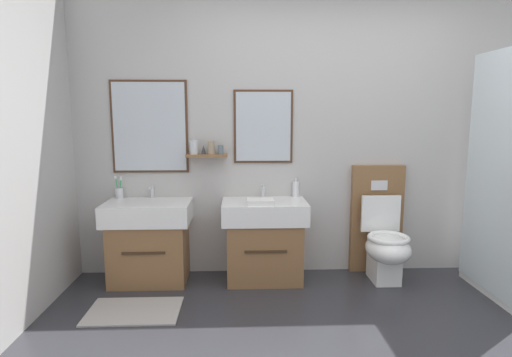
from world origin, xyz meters
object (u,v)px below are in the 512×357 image
object	(u,v)px
vanity_sink_left	(149,240)
toilet	(382,237)
toothbrush_cup	(119,192)
folded_hand_towel	(261,202)
vanity_sink_right	(264,238)
soap_dispenser	(296,189)

from	to	relation	value
vanity_sink_left	toilet	distance (m)	2.06
vanity_sink_left	toothbrush_cup	size ratio (longest dim) A/B	3.50
toothbrush_cup	folded_hand_towel	size ratio (longest dim) A/B	0.95
vanity_sink_left	folded_hand_towel	xyz separation A→B (m)	(0.97, -0.14, 0.36)
vanity_sink_left	vanity_sink_right	distance (m)	1.01
toilet	folded_hand_towel	distance (m)	1.16
toothbrush_cup	soap_dispenser	xyz separation A→B (m)	(1.59, 0.01, 0.02)
toothbrush_cup	folded_hand_towel	world-z (taller)	toothbrush_cup
vanity_sink_right	soap_dispenser	distance (m)	0.53
folded_hand_towel	vanity_sink_right	bearing A→B (deg)	73.95
vanity_sink_left	toothbrush_cup	xyz separation A→B (m)	(-0.29, 0.16, 0.39)
soap_dispenser	folded_hand_towel	distance (m)	0.46
vanity_sink_right	toothbrush_cup	world-z (taller)	toothbrush_cup
vanity_sink_right	toothbrush_cup	bearing A→B (deg)	172.95
toilet	toothbrush_cup	xyz separation A→B (m)	(-2.35, 0.16, 0.39)
vanity_sink_right	folded_hand_towel	distance (m)	0.39
toilet	vanity_sink_right	bearing A→B (deg)	179.96
toothbrush_cup	soap_dispenser	world-z (taller)	toothbrush_cup
vanity_sink_right	toilet	size ratio (longest dim) A/B	0.73
soap_dispenser	folded_hand_towel	bearing A→B (deg)	-137.34
vanity_sink_right	soap_dispenser	bearing A→B (deg)	29.93
toothbrush_cup	vanity_sink_right	bearing A→B (deg)	-7.05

